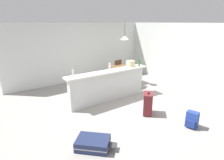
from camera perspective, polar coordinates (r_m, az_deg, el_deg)
The scene contains 16 objects.
ground_plane at distance 6.23m, azimuth 4.21°, elevation -6.75°, with size 13.00×13.00×0.05m, color gray.
wall_back at distance 8.36m, azimuth -9.06°, elevation 8.50°, with size 6.60×0.10×2.50m, color silver.
wall_right at distance 8.25m, azimuth 19.82°, elevation 7.57°, with size 0.10×6.00×2.50m, color silver.
partition_half_wall at distance 6.10m, azimuth -0.94°, elevation -2.05°, with size 2.80×0.20×0.97m, color silver.
bar_countertop at distance 5.95m, azimuth -0.97°, elevation 2.60°, with size 2.96×0.40×0.05m, color white.
bottle_clear at distance 5.40m, azimuth -11.96°, elevation 2.05°, with size 0.06×0.06×0.20m, color silver.
bottle_white at distance 5.95m, azimuth -0.72°, elevation 4.07°, with size 0.06×0.06×0.25m, color silver.
bottle_green at distance 6.59m, azimuth 8.41°, elevation 5.36°, with size 0.06×0.06×0.28m, color #2D6B38.
grocery_bag at distance 6.51m, azimuth 5.77°, elevation 5.04°, with size 0.26×0.18×0.22m, color beige.
dining_table at distance 7.84m, azimuth 3.88°, elevation 3.57°, with size 1.10×0.80×0.74m.
dining_chair_near_partition at distance 7.39m, azimuth 6.27°, elevation 1.59°, with size 0.48×0.48×0.93m.
dining_chair_far_side at distance 8.32m, azimuth 1.42°, elevation 3.50°, with size 0.45×0.45×0.93m.
pendant_lamp at distance 7.54m, azimuth 3.96°, elevation 12.91°, with size 0.34×0.34×0.69m.
suitcase_flat_navy at distance 4.10m, azimuth -5.85°, elevation -18.86°, with size 0.84×0.84×0.22m.
backpack_blue at distance 5.10m, azimuth 23.48°, elevation -11.25°, with size 0.29×0.32×0.42m.
suitcase_upright_maroon at distance 5.37m, azimuth 10.99°, elevation -7.04°, with size 0.48×0.48×0.67m.
Camera 1 is at (-3.63, -4.37, 2.54)m, focal length 29.59 mm.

